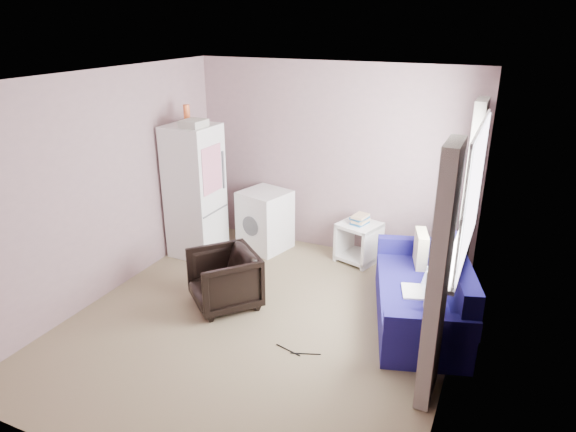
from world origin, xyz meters
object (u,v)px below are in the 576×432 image
at_px(fridge, 195,191).
at_px(armchair, 224,277).
at_px(side_table, 359,239).
at_px(sofa, 425,296).
at_px(washing_machine, 265,219).

bearing_deg(fridge, armchair, -43.84).
relative_size(armchair, fridge, 0.35).
distance_m(armchair, side_table, 1.97).
xyz_separation_m(armchair, fridge, (-1.03, 1.03, 0.54)).
relative_size(armchair, sofa, 0.35).
height_order(side_table, sofa, sofa).
xyz_separation_m(fridge, sofa, (3.10, -0.45, -0.59)).
height_order(fridge, side_table, fridge).
bearing_deg(side_table, sofa, -46.53).
relative_size(fridge, side_table, 3.08).
relative_size(washing_machine, side_table, 1.27).
height_order(fridge, sofa, fridge).
relative_size(side_table, sofa, 0.33).
bearing_deg(armchair, fridge, 175.98).
distance_m(armchair, sofa, 2.14).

